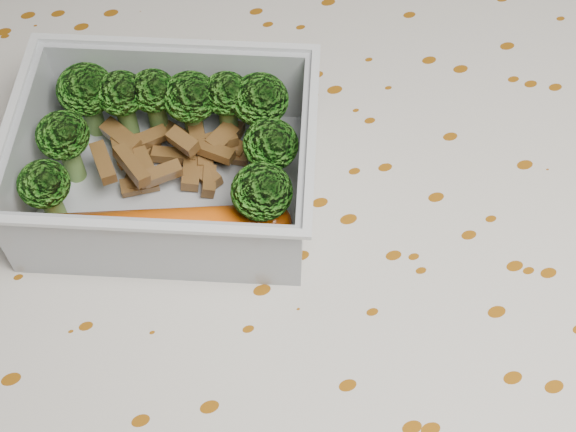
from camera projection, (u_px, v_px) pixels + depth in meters
name	position (u px, v px, depth m)	size (l,w,h in m)	color
dining_table	(296.00, 304.00, 0.51)	(1.40, 0.90, 0.75)	brown
tablecloth	(296.00, 264.00, 0.47)	(1.46, 0.96, 0.19)	beige
lunch_container	(168.00, 169.00, 0.44)	(0.20, 0.18, 0.06)	silver
broccoli_florets	(174.00, 124.00, 0.43)	(0.15, 0.13, 0.05)	#608C3F
meat_pile	(172.00, 153.00, 0.45)	(0.09, 0.06, 0.03)	brown
sausage	(166.00, 228.00, 0.42)	(0.13, 0.05, 0.02)	#D2510C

